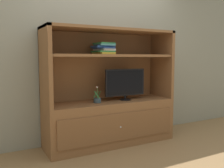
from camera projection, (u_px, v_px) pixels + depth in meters
The scene contains 6 objects.
ground_plane at pixel (124, 152), 3.29m from camera, with size 8.00×8.00×0.00m, color #99754C.
painted_rear_wall at pixel (100, 48), 3.81m from camera, with size 6.00×0.10×2.80m, color gray.
media_console at pixel (110, 109), 3.60m from camera, with size 1.89×0.59×1.65m.
tv_monitor at pixel (125, 83), 3.63m from camera, with size 0.65×0.17×0.46m.
potted_plant at pixel (97, 100), 3.43m from camera, with size 0.11×0.10×0.23m.
magazine_stack at pixel (104, 49), 3.46m from camera, with size 0.28×0.35×0.16m.
Camera 1 is at (-1.63, -2.73, 1.25)m, focal length 39.64 mm.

